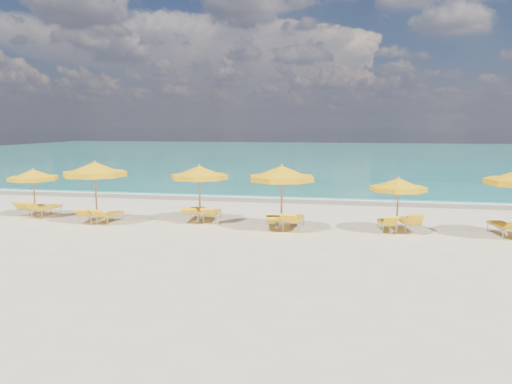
# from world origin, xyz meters

# --- Properties ---
(ground_plane) EXTENTS (120.00, 120.00, 0.00)m
(ground_plane) POSITION_xyz_m (0.00, 0.00, 0.00)
(ground_plane) COLOR beige
(ocean) EXTENTS (120.00, 80.00, 0.30)m
(ocean) POSITION_xyz_m (0.00, 48.00, 0.00)
(ocean) COLOR #15796B
(ocean) RESTS_ON ground
(wet_sand_band) EXTENTS (120.00, 2.60, 0.01)m
(wet_sand_band) POSITION_xyz_m (0.00, 7.40, 0.00)
(wet_sand_band) COLOR tan
(wet_sand_band) RESTS_ON ground
(foam_line) EXTENTS (120.00, 1.20, 0.03)m
(foam_line) POSITION_xyz_m (0.00, 8.20, 0.00)
(foam_line) COLOR white
(foam_line) RESTS_ON ground
(whitecap_near) EXTENTS (14.00, 0.36, 0.05)m
(whitecap_near) POSITION_xyz_m (-6.00, 17.00, 0.00)
(whitecap_near) COLOR white
(whitecap_near) RESTS_ON ground
(whitecap_far) EXTENTS (18.00, 0.30, 0.05)m
(whitecap_far) POSITION_xyz_m (8.00, 24.00, 0.00)
(whitecap_far) COLOR white
(whitecap_far) RESTS_ON ground
(umbrella_0) EXTENTS (2.14, 2.14, 2.16)m
(umbrella_0) POSITION_xyz_m (-9.73, 0.32, 1.84)
(umbrella_0) COLOR tan
(umbrella_0) RESTS_ON ground
(umbrella_1) EXTENTS (3.18, 3.18, 2.60)m
(umbrella_1) POSITION_xyz_m (-6.28, -0.53, 2.22)
(umbrella_1) COLOR tan
(umbrella_1) RESTS_ON ground
(umbrella_2) EXTENTS (2.67, 2.67, 2.42)m
(umbrella_2) POSITION_xyz_m (-2.21, 0.58, 2.06)
(umbrella_2) COLOR tan
(umbrella_2) RESTS_ON ground
(umbrella_3) EXTENTS (2.99, 2.99, 2.57)m
(umbrella_3) POSITION_xyz_m (1.38, -0.46, 2.19)
(umbrella_3) COLOR tan
(umbrella_3) RESTS_ON ground
(umbrella_4) EXTENTS (2.45, 2.45, 2.13)m
(umbrella_4) POSITION_xyz_m (5.70, -0.02, 1.82)
(umbrella_4) COLOR tan
(umbrella_4) RESTS_ON ground
(lounger_0_left) EXTENTS (0.66, 1.64, 0.69)m
(lounger_0_left) POSITION_xyz_m (-10.24, 0.81, 0.20)
(lounger_0_left) COLOR #A5A8AD
(lounger_0_left) RESTS_ON ground
(lounger_0_right) EXTENTS (0.81, 1.89, 0.81)m
(lounger_0_right) POSITION_xyz_m (-9.32, 0.49, 0.23)
(lounger_0_right) COLOR #A5A8AD
(lounger_0_right) RESTS_ON ground
(lounger_1_left) EXTENTS (0.81, 1.73, 0.69)m
(lounger_1_left) POSITION_xyz_m (-6.82, -0.19, 0.20)
(lounger_1_left) COLOR #A5A8AD
(lounger_1_left) RESTS_ON ground
(lounger_1_right) EXTENTS (0.76, 1.73, 0.71)m
(lounger_1_right) POSITION_xyz_m (-5.85, -0.28, 0.20)
(lounger_1_right) COLOR #A5A8AD
(lounger_1_right) RESTS_ON ground
(lounger_2_left) EXTENTS (0.86, 2.08, 0.75)m
(lounger_2_left) POSITION_xyz_m (-2.56, 0.88, 0.24)
(lounger_2_left) COLOR #A5A8AD
(lounger_2_left) RESTS_ON ground
(lounger_2_right) EXTENTS (0.75, 1.83, 0.73)m
(lounger_2_right) POSITION_xyz_m (-1.77, 0.86, 0.21)
(lounger_2_right) COLOR #A5A8AD
(lounger_2_right) RESTS_ON ground
(lounger_3_left) EXTENTS (0.86, 1.80, 0.63)m
(lounger_3_left) POSITION_xyz_m (0.99, 0.01, 0.20)
(lounger_3_left) COLOR #A5A8AD
(lounger_3_left) RESTS_ON ground
(lounger_3_right) EXTENTS (0.77, 1.98, 0.81)m
(lounger_3_right) POSITION_xyz_m (1.80, -0.04, 0.24)
(lounger_3_right) COLOR #A5A8AD
(lounger_3_right) RESTS_ON ground
(lounger_4_left) EXTENTS (0.74, 1.64, 0.77)m
(lounger_4_left) POSITION_xyz_m (5.35, 0.19, 0.20)
(lounger_4_left) COLOR #A5A8AD
(lounger_4_left) RESTS_ON ground
(lounger_4_right) EXTENTS (0.88, 1.86, 0.84)m
(lounger_4_right) POSITION_xyz_m (6.17, 0.48, 0.23)
(lounger_4_right) COLOR #A5A8AD
(lounger_4_right) RESTS_ON ground
(lounger_5_left) EXTENTS (0.96, 1.95, 0.76)m
(lounger_5_left) POSITION_xyz_m (9.51, 0.29, 0.22)
(lounger_5_left) COLOR #A5A8AD
(lounger_5_left) RESTS_ON ground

